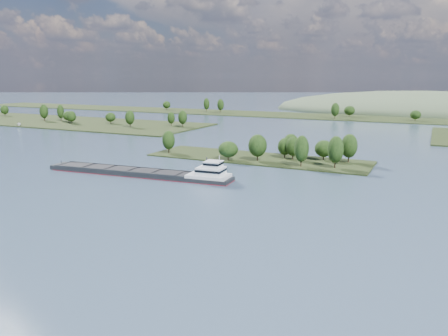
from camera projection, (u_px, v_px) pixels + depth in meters
The scene contains 7 objects.
ground at pixel (191, 189), 144.74m from camera, with size 1800.00×1800.00×0.00m, color #35445C.
tree_island at pixel (271, 152), 193.25m from camera, with size 100.00×31.02×14.22m.
left_bank at pixel (38, 120), 365.38m from camera, with size 300.00×80.00×15.39m.
back_shoreline at pixel (357, 118), 387.46m from camera, with size 900.00×60.00×15.45m.
hill_west at pixel (424, 112), 453.92m from camera, with size 320.00×160.00×44.00m, color #43543A.
cargo_barge at pixel (150, 173), 163.71m from camera, with size 76.30×15.87×10.25m.
motorboat at pixel (19, 125), 325.98m from camera, with size 2.52×6.71×2.59m, color white.
Camera 1 is at (70.92, -1.38, 36.83)m, focal length 35.00 mm.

